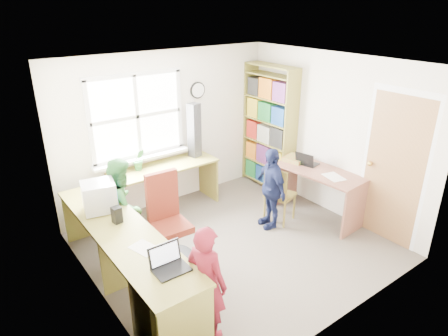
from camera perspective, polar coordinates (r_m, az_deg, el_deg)
name	(u,v)px	position (r m, az deg, el deg)	size (l,w,h in m)	color
room	(232,159)	(4.98, 1.15, 1.25)	(3.64, 3.44, 2.44)	#4F473E
l_desk	(156,263)	(4.45, -9.68, -13.23)	(2.38, 2.95, 0.75)	olive
right_desk	(319,183)	(6.07, 13.41, -2.16)	(0.69, 1.34, 0.75)	#8A5745
bookshelf	(269,131)	(6.84, 6.43, 5.31)	(0.30, 1.02, 2.10)	olive
swivel_chair	(168,223)	(5.06, -7.98, -7.83)	(0.55, 0.55, 1.14)	black
wooden_chair	(278,193)	(5.84, 7.76, -3.55)	(0.48, 0.48, 0.87)	brown
crt_monitor	(99,197)	(4.89, -17.40, -3.94)	(0.43, 0.40, 0.36)	#B5B5BA
laptop_left	(169,263)	(3.84, -7.92, -13.34)	(0.33, 0.27, 0.22)	black
laptop_right	(306,162)	(6.14, 11.68, 0.87)	(0.31, 0.35, 0.21)	black
speaker_a	(117,215)	(4.63, -15.07, -6.49)	(0.11, 0.11, 0.19)	black
speaker_b	(93,196)	(5.15, -18.15, -3.87)	(0.11, 0.11, 0.17)	black
cd_tower	(194,130)	(6.26, -4.27, 5.38)	(0.20, 0.19, 0.85)	black
game_box	(295,159)	(6.27, 10.13, 1.30)	(0.37, 0.37, 0.06)	red
paper_a	(144,248)	(4.18, -11.35, -11.13)	(0.27, 0.32, 0.00)	silver
paper_b	(334,177)	(5.83, 15.43, -1.23)	(0.28, 0.35, 0.00)	silver
potted_plant	(139,160)	(5.93, -12.05, 1.18)	(0.18, 0.14, 0.32)	#2A6A35
person_red	(207,282)	(3.91, -2.49, -15.99)	(0.44, 0.29, 1.21)	maroon
person_green	(123,205)	(5.27, -14.22, -5.17)	(0.62, 0.48, 1.27)	#2D702F
person_navy	(271,188)	(5.69, 6.68, -2.87)	(0.70, 0.29, 1.20)	#131A3D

